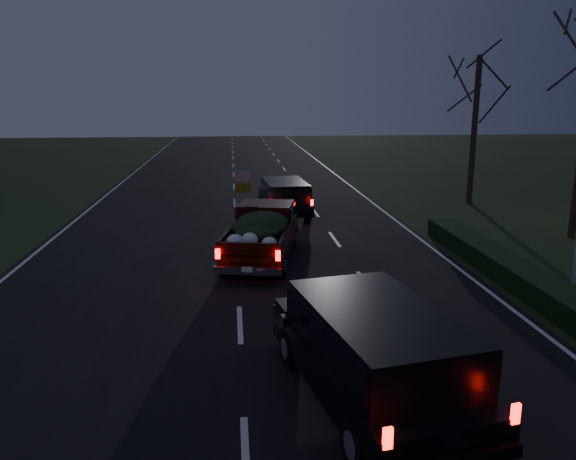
{
  "coord_description": "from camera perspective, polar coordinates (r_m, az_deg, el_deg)",
  "views": [
    {
      "loc": [
        -0.1,
        -12.21,
        5.22
      ],
      "look_at": [
        1.51,
        3.87,
        1.3
      ],
      "focal_mm": 35.0,
      "sensor_mm": 36.0,
      "label": 1
    }
  ],
  "objects": [
    {
      "name": "road_asphalt",
      "position": [
        13.27,
        -4.91,
        -9.53
      ],
      "size": [
        14.0,
        120.0,
        0.02
      ],
      "primitive_type": "cube",
      "color": "black",
      "rests_on": "ground"
    },
    {
      "name": "pickup_truck",
      "position": [
        17.99,
        -2.67,
        -0.07
      ],
      "size": [
        2.82,
        5.17,
        2.57
      ],
      "rotation": [
        0.0,
        0.0,
        -0.21
      ],
      "color": "#3B0F08",
      "rests_on": "ground"
    },
    {
      "name": "lead_suv",
      "position": [
        24.76,
        -0.34,
        3.69
      ],
      "size": [
        2.07,
        4.43,
        1.25
      ],
      "rotation": [
        0.0,
        0.0,
        0.06
      ],
      "color": "black",
      "rests_on": "ground"
    },
    {
      "name": "bare_tree_far",
      "position": [
        28.66,
        18.65,
        12.97
      ],
      "size": [
        3.6,
        3.6,
        7.0
      ],
      "color": "black",
      "rests_on": "ground"
    },
    {
      "name": "ground",
      "position": [
        13.28,
        -4.91,
        -9.56
      ],
      "size": [
        120.0,
        120.0,
        0.0
      ],
      "primitive_type": "plane",
      "color": "black",
      "rests_on": "ground"
    },
    {
      "name": "hedge_row",
      "position": [
        17.83,
        20.88,
        -3.3
      ],
      "size": [
        1.0,
        10.0,
        0.6
      ],
      "primitive_type": "cube",
      "color": "black",
      "rests_on": "ground"
    },
    {
      "name": "rear_suv",
      "position": [
        9.75,
        8.8,
        -11.56
      ],
      "size": [
        3.04,
        5.36,
        1.45
      ],
      "rotation": [
        0.0,
        0.0,
        0.19
      ],
      "color": "black",
      "rests_on": "ground"
    }
  ]
}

